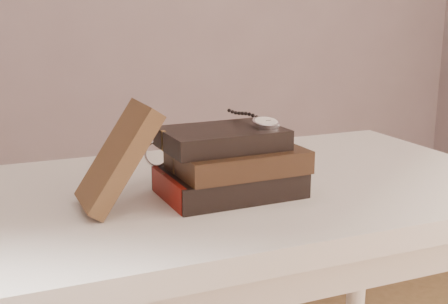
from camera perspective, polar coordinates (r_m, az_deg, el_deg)
name	(u,v)px	position (r m, az deg, el deg)	size (l,w,h in m)	color
table	(244,229)	(1.11, 1.92, -7.47)	(1.00, 0.60, 0.75)	silver
book_stack	(230,164)	(1.00, 0.60, -1.15)	(0.24, 0.16, 0.11)	black
journal	(118,157)	(0.93, -10.23, -0.50)	(0.03, 0.11, 0.18)	#402A18
pocket_watch	(264,122)	(1.00, 3.87, 2.92)	(0.05, 0.15, 0.02)	silver
eyeglasses	(169,152)	(1.03, -5.34, -0.01)	(0.10, 0.11, 0.05)	silver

